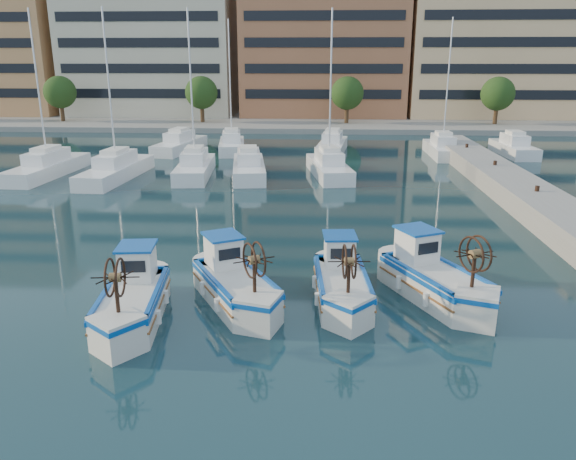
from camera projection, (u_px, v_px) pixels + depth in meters
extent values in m
plane|color=#1A3944|center=(285.00, 315.00, 18.73)|extent=(300.00, 300.00, 0.00)
cube|color=gray|center=(316.00, 115.00, 82.59)|extent=(180.00, 40.00, 0.60)
cube|color=beige|center=(153.00, 37.00, 78.89)|extent=(23.00, 14.00, 21.00)
cube|color=black|center=(137.00, 35.00, 72.21)|extent=(21.16, 0.12, 18.90)
cube|color=#A76340|center=(324.00, 22.00, 76.88)|extent=(22.00, 14.00, 25.00)
cube|color=black|center=(324.00, 18.00, 70.20)|extent=(20.24, 0.12, 22.50)
cube|color=#F4C187|center=(494.00, 33.00, 75.95)|extent=(23.00, 14.00, 22.00)
cube|color=black|center=(510.00, 30.00, 69.27)|extent=(21.16, 0.12, 19.80)
cylinder|color=#3F2B19|center=(62.00, 114.00, 71.25)|extent=(0.50, 0.50, 3.00)
sphere|color=#284A1A|center=(60.00, 92.00, 70.46)|extent=(4.00, 4.00, 4.00)
cylinder|color=#3F2B19|center=(202.00, 115.00, 70.18)|extent=(0.50, 0.50, 3.00)
sphere|color=#284A1A|center=(201.00, 93.00, 69.40)|extent=(4.00, 4.00, 4.00)
cylinder|color=#3F2B19|center=(347.00, 116.00, 69.11)|extent=(0.50, 0.50, 3.00)
sphere|color=#284A1A|center=(347.00, 93.00, 68.33)|extent=(4.00, 4.00, 4.00)
cylinder|color=#3F2B19|center=(495.00, 116.00, 68.05)|extent=(0.50, 0.50, 3.00)
sphere|color=#284A1A|center=(498.00, 94.00, 67.26)|extent=(4.00, 4.00, 4.00)
cube|color=white|center=(48.00, 169.00, 40.93)|extent=(2.64, 9.34, 1.00)
cylinder|color=silver|center=(39.00, 92.00, 39.32)|extent=(0.12, 0.12, 11.00)
cube|color=white|center=(117.00, 172.00, 39.92)|extent=(2.72, 9.58, 1.00)
cylinder|color=silver|center=(109.00, 92.00, 38.31)|extent=(0.12, 0.12, 11.00)
cube|color=white|center=(195.00, 169.00, 40.85)|extent=(2.99, 8.39, 1.00)
cylinder|color=silver|center=(191.00, 92.00, 39.24)|extent=(0.12, 0.12, 11.00)
cube|color=white|center=(249.00, 169.00, 40.88)|extent=(3.36, 8.61, 1.00)
cube|color=white|center=(329.00, 169.00, 40.91)|extent=(3.55, 8.40, 1.00)
cylinder|color=silver|center=(331.00, 92.00, 39.30)|extent=(0.12, 0.12, 11.00)
cube|color=white|center=(180.00, 146.00, 51.75)|extent=(3.52, 8.53, 1.00)
cube|color=white|center=(232.00, 147.00, 51.42)|extent=(3.22, 7.45, 1.00)
cylinder|color=silver|center=(230.00, 85.00, 49.82)|extent=(0.12, 0.12, 11.00)
cube|color=white|center=(332.00, 147.00, 51.22)|extent=(3.06, 8.27, 1.00)
cube|color=white|center=(442.00, 150.00, 49.24)|extent=(2.21, 7.48, 1.00)
cylinder|color=silver|center=(448.00, 86.00, 47.63)|extent=(0.12, 0.12, 11.00)
cube|color=white|center=(513.00, 149.00, 49.75)|extent=(2.45, 7.30, 1.00)
cube|color=silver|center=(133.00, 306.00, 18.21)|extent=(2.25, 4.31, 1.03)
cube|color=#0C4AA4|center=(132.00, 295.00, 18.10)|extent=(2.32, 4.44, 0.16)
cube|color=#1663B0|center=(132.00, 296.00, 18.12)|extent=(1.81, 3.86, 0.06)
cube|color=white|center=(138.00, 263.00, 19.03)|extent=(1.23, 1.40, 1.08)
cube|color=#0C4AA4|center=(136.00, 246.00, 18.86)|extent=(1.39, 1.56, 0.08)
cylinder|color=#331E14|center=(117.00, 297.00, 16.21)|extent=(0.12, 0.12, 1.14)
cylinder|color=brown|center=(115.00, 277.00, 16.03)|extent=(0.35, 0.31, 0.28)
torus|color=#331E14|center=(110.00, 278.00, 16.02)|extent=(0.21, 1.15, 1.15)
torus|color=#331E14|center=(120.00, 277.00, 16.04)|extent=(0.21, 1.15, 1.15)
cube|color=silver|center=(236.00, 290.00, 19.46)|extent=(3.55, 4.46, 1.03)
cube|color=#0C4AA4|center=(235.00, 279.00, 19.35)|extent=(3.66, 4.60, 0.16)
cube|color=#1663B0|center=(235.00, 281.00, 19.36)|extent=(3.01, 3.91, 0.06)
cube|color=white|center=(223.00, 251.00, 20.17)|extent=(1.56, 1.64, 1.08)
cube|color=#0C4AA4|center=(223.00, 236.00, 20.00)|extent=(1.77, 1.84, 0.08)
cylinder|color=#331E14|center=(254.00, 278.00, 17.62)|extent=(0.12, 0.12, 1.14)
cylinder|color=brown|center=(254.00, 260.00, 17.44)|extent=(0.41, 0.39, 0.28)
torus|color=#331E14|center=(250.00, 261.00, 17.38)|extent=(0.62, 1.04, 1.15)
torus|color=#331E14|center=(258.00, 259.00, 17.50)|extent=(0.62, 1.04, 1.15)
cube|color=silver|center=(342.00, 289.00, 19.62)|extent=(2.00, 4.10, 1.00)
cube|color=#0C4AA4|center=(342.00, 279.00, 19.51)|extent=(2.06, 4.22, 0.15)
cube|color=#1663B0|center=(342.00, 280.00, 19.53)|extent=(1.59, 3.67, 0.06)
cube|color=white|center=(339.00, 250.00, 20.41)|extent=(1.13, 1.31, 1.04)
cube|color=#0C4AA4|center=(340.00, 236.00, 20.25)|extent=(1.28, 1.46, 0.08)
cylinder|color=#331E14|center=(348.00, 279.00, 17.68)|extent=(0.11, 0.11, 1.10)
cylinder|color=brown|center=(349.00, 262.00, 17.51)|extent=(0.32, 0.29, 0.27)
torus|color=#331E14|center=(345.00, 262.00, 17.51)|extent=(0.15, 1.11, 1.11)
torus|color=#331E14|center=(354.00, 262.00, 17.51)|extent=(0.15, 1.11, 1.11)
cube|color=silver|center=(435.00, 285.00, 19.84)|extent=(3.53, 4.66, 1.07)
cube|color=#0C4AA4|center=(436.00, 274.00, 19.73)|extent=(3.64, 4.80, 0.16)
cube|color=#1663B0|center=(436.00, 276.00, 19.74)|extent=(2.98, 4.10, 0.06)
cube|color=white|center=(417.00, 245.00, 20.61)|extent=(1.59, 1.68, 1.12)
cube|color=#0C4AA4|center=(418.00, 229.00, 20.43)|extent=(1.80, 1.89, 0.08)
cylinder|color=#331E14|center=(473.00, 273.00, 17.89)|extent=(0.12, 0.12, 1.18)
cylinder|color=brown|center=(475.00, 254.00, 17.71)|extent=(0.42, 0.40, 0.29)
torus|color=#331E14|center=(471.00, 255.00, 17.65)|extent=(0.59, 1.10, 1.19)
torus|color=#331E14|center=(479.00, 253.00, 17.76)|extent=(0.59, 1.10, 1.19)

